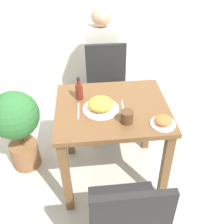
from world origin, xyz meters
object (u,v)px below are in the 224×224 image
Objects in this scene: potted_plant_left at (17,123)px; person_figure at (102,62)px; food_plate at (101,105)px; drink_cup at (127,117)px; chair_far at (107,86)px; side_plate at (163,121)px; sauce_bottle at (79,91)px; chair_near at (128,220)px.

person_figure is at bearing 47.40° from potted_plant_left.
food_plate reaches higher than drink_cup.
chair_far is 10.28× the size of drink_cup.
drink_cup reaches higher than side_plate.
food_plate is at bearing -46.94° from sauce_bottle.
food_plate is at bearing 135.54° from drink_cup.
side_plate is at bearing -76.76° from person_figure.
food_plate is 3.03× the size of drink_cup.
person_figure reaches higher than food_plate.
side_plate is at bearing -13.02° from drink_cup.
drink_cup reaches higher than potted_plant_left.
food_plate is 0.34× the size of potted_plant_left.
person_figure is at bearing 75.11° from sauce_bottle.
chair_far is 5.20× the size of side_plate.
sauce_bottle is (-0.24, 0.89, 0.31)m from chair_near.
side_plate is at bearing -120.94° from chair_near.
food_plate is 0.22m from sauce_bottle.
sauce_bottle is 0.16× the size of person_figure.
sauce_bottle reaches higher than drink_cup.
chair_far is 1.16× the size of potted_plant_left.
drink_cup is at bearing -44.46° from food_plate.
chair_far is at bearing 81.18° from food_plate.
person_figure is at bearing 92.52° from chair_far.
chair_near reaches higher than potted_plant_left.
chair_near is 0.66m from side_plate.
potted_plant_left is (-0.54, 0.07, -0.33)m from sauce_bottle.
chair_far is 0.76× the size of person_figure.
drink_cup is (0.07, 0.57, 0.28)m from chair_near.
chair_far is (0.02, 1.45, 0.00)m from chair_near.
person_figure is (0.78, 0.85, 0.10)m from potted_plant_left.
sauce_bottle is at bearing -104.89° from person_figure.
sauce_bottle is at bearing -115.03° from chair_far.
sauce_bottle is (-0.26, -0.56, 0.31)m from chair_far.
potted_plant_left is at bearing 157.76° from side_plate.
sauce_bottle is 0.24× the size of potted_plant_left.
food_plate is 1.39× the size of sauce_bottle.
drink_cup is (0.16, -0.16, 0.00)m from food_plate.
side_plate is (0.29, -0.93, 0.26)m from chair_far.
food_plate is 0.78m from potted_plant_left.
sauce_bottle is at bearing 134.33° from drink_cup.
side_plate is 0.22× the size of potted_plant_left.
person_figure reaches higher than side_plate.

